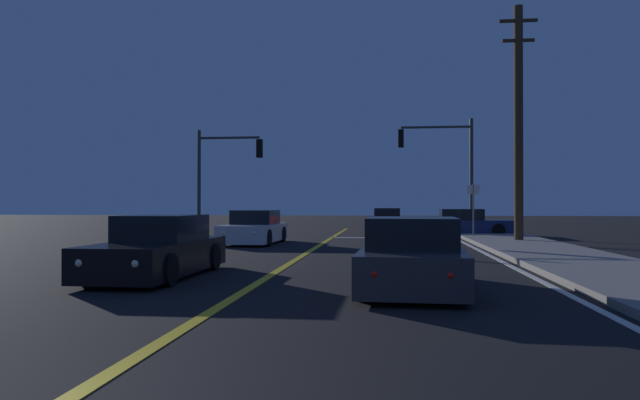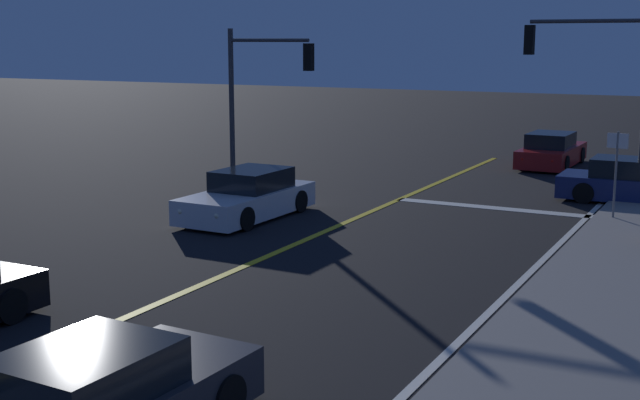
# 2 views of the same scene
# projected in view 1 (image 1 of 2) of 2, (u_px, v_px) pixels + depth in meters

# --- Properties ---
(sidewalk_right) EXTENTS (3.20, 46.67, 0.15)m
(sidewalk_right) POSITION_uv_depth(u_px,v_px,m) (575.00, 261.00, 15.99)
(sidewalk_right) COLOR gray
(sidewalk_right) RESTS_ON ground
(lane_line_center) EXTENTS (0.20, 44.08, 0.01)m
(lane_line_center) POSITION_uv_depth(u_px,v_px,m) (295.00, 260.00, 16.82)
(lane_line_center) COLOR gold
(lane_line_center) RESTS_ON ground
(lane_line_edge_right) EXTENTS (0.16, 44.08, 0.01)m
(lane_line_edge_right) POSITION_uv_depth(u_px,v_px,m) (504.00, 262.00, 16.19)
(lane_line_edge_right) COLOR silver
(lane_line_edge_right) RESTS_ON ground
(stop_bar) EXTENTS (5.95, 0.50, 0.01)m
(stop_bar) POSITION_uv_depth(u_px,v_px,m) (396.00, 238.00, 27.89)
(stop_bar) COLOR silver
(stop_bar) RESTS_ON ground
(car_parked_curb_navy) EXTENTS (4.57, 1.95, 1.34)m
(car_parked_curb_navy) POSITION_uv_depth(u_px,v_px,m) (466.00, 224.00, 30.35)
(car_parked_curb_navy) COLOR navy
(car_parked_curb_navy) RESTS_ON ground
(car_side_waiting_red) EXTENTS (1.94, 4.65, 1.34)m
(car_side_waiting_red) POSITION_uv_depth(u_px,v_px,m) (387.00, 220.00, 37.22)
(car_side_waiting_red) COLOR maroon
(car_side_waiting_red) RESTS_ON ground
(car_following_oncoming_black) EXTENTS (1.85, 4.73, 1.34)m
(car_following_oncoming_black) POSITION_uv_depth(u_px,v_px,m) (159.00, 250.00, 13.10)
(car_following_oncoming_black) COLOR black
(car_following_oncoming_black) RESTS_ON ground
(car_distant_tail_charcoal) EXTENTS (2.06, 4.35, 1.34)m
(car_distant_tail_charcoal) POSITION_uv_depth(u_px,v_px,m) (412.00, 259.00, 11.02)
(car_distant_tail_charcoal) COLOR #2D2D33
(car_distant_tail_charcoal) RESTS_ON ground
(car_far_approaching_white) EXTENTS (2.05, 4.58, 1.34)m
(car_far_approaching_white) POSITION_uv_depth(u_px,v_px,m) (254.00, 229.00, 24.06)
(car_far_approaching_white) COLOR silver
(car_far_approaching_white) RESTS_ON ground
(traffic_signal_near_right) EXTENTS (3.71, 0.28, 5.84)m
(traffic_signal_near_right) POSITION_uv_depth(u_px,v_px,m) (445.00, 158.00, 29.93)
(traffic_signal_near_right) COLOR #38383D
(traffic_signal_near_right) RESTS_ON ground
(traffic_signal_far_left) EXTENTS (3.30, 0.28, 5.28)m
(traffic_signal_far_left) POSITION_uv_depth(u_px,v_px,m) (223.00, 166.00, 29.75)
(traffic_signal_far_left) COLOR #38383D
(traffic_signal_far_left) RESTS_ON ground
(utility_pole_right) EXTENTS (1.50, 0.36, 9.60)m
(utility_pole_right) POSITION_uv_depth(u_px,v_px,m) (519.00, 122.00, 24.17)
(utility_pole_right) COLOR #42301E
(utility_pole_right) RESTS_ON ground
(street_sign_corner) EXTENTS (0.56, 0.11, 2.49)m
(street_sign_corner) POSITION_uv_depth(u_px,v_px,m) (473.00, 202.00, 27.02)
(street_sign_corner) COLOR slate
(street_sign_corner) RESTS_ON ground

